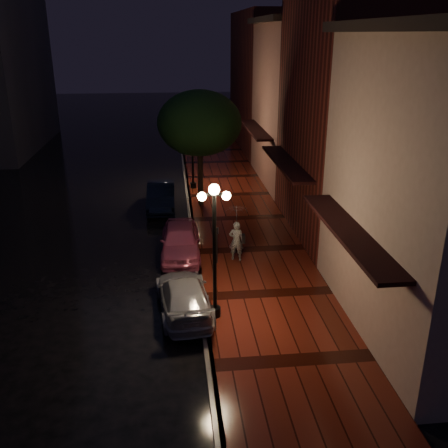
# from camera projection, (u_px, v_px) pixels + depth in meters

# --- Properties ---
(ground) EXTENTS (120.00, 120.00, 0.00)m
(ground) POSITION_uv_depth(u_px,v_px,m) (196.00, 255.00, 20.36)
(ground) COLOR black
(ground) RESTS_ON ground
(sidewalk) EXTENTS (4.50, 60.00, 0.15)m
(sidewalk) POSITION_uv_depth(u_px,v_px,m) (250.00, 251.00, 20.55)
(sidewalk) COLOR #44150C
(sidewalk) RESTS_ON ground
(curb) EXTENTS (0.25, 60.00, 0.15)m
(curb) POSITION_uv_depth(u_px,v_px,m) (196.00, 253.00, 20.33)
(curb) COLOR #595451
(curb) RESTS_ON ground
(storefront_mid) EXTENTS (5.00, 8.00, 11.00)m
(storefront_mid) POSITION_uv_depth(u_px,v_px,m) (357.00, 109.00, 20.94)
(storefront_mid) COLOR #511914
(storefront_mid) RESTS_ON ground
(storefront_far) EXTENTS (5.00, 8.00, 9.00)m
(storefront_far) POSITION_uv_depth(u_px,v_px,m) (306.00, 107.00, 28.72)
(storefront_far) COLOR #8C5951
(storefront_far) RESTS_ON ground
(storefront_extra) EXTENTS (5.00, 12.00, 10.00)m
(storefront_extra) POSITION_uv_depth(u_px,v_px,m) (272.00, 82.00, 37.83)
(storefront_extra) COLOR #511914
(storefront_extra) RESTS_ON ground
(streetlamp_near) EXTENTS (0.96, 0.36, 4.31)m
(streetlamp_near) POSITION_uv_depth(u_px,v_px,m) (215.00, 244.00, 14.82)
(streetlamp_near) COLOR black
(streetlamp_near) RESTS_ON sidewalk
(streetlamp_far) EXTENTS (0.96, 0.36, 4.31)m
(streetlamp_far) POSITION_uv_depth(u_px,v_px,m) (192.00, 146.00, 27.82)
(streetlamp_far) COLOR black
(streetlamp_far) RESTS_ON sidewalk
(street_tree) EXTENTS (4.16, 4.16, 5.80)m
(street_tree) POSITION_uv_depth(u_px,v_px,m) (200.00, 125.00, 24.46)
(street_tree) COLOR black
(street_tree) RESTS_ON sidewalk
(pink_car) EXTENTS (1.66, 3.92, 1.32)m
(pink_car) POSITION_uv_depth(u_px,v_px,m) (180.00, 240.00, 20.08)
(pink_car) COLOR #C04F73
(pink_car) RESTS_ON ground
(navy_car) EXTENTS (1.41, 3.99, 1.31)m
(navy_car) POSITION_uv_depth(u_px,v_px,m) (161.00, 196.00, 25.51)
(navy_car) COLOR black
(navy_car) RESTS_ON ground
(silver_car) EXTENTS (1.96, 4.08, 1.15)m
(silver_car) POSITION_uv_depth(u_px,v_px,m) (184.00, 296.00, 16.01)
(silver_car) COLOR #9FA0A7
(silver_car) RESTS_ON ground
(woman_with_umbrella) EXTENTS (0.93, 0.94, 2.23)m
(woman_with_umbrella) POSITION_uv_depth(u_px,v_px,m) (237.00, 225.00, 19.06)
(woman_with_umbrella) COLOR silver
(woman_with_umbrella) RESTS_ON sidewalk
(parking_meter) EXTENTS (0.16, 0.14, 1.46)m
(parking_meter) POSITION_uv_depth(u_px,v_px,m) (217.00, 242.00, 19.00)
(parking_meter) COLOR black
(parking_meter) RESTS_ON sidewalk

